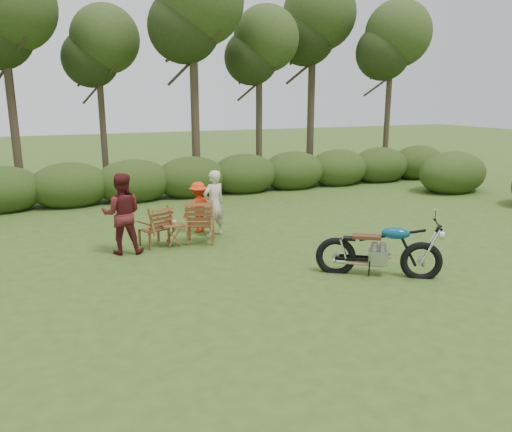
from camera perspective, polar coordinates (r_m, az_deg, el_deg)
name	(u,v)px	position (r m, az deg, el deg)	size (l,w,h in m)	color
ground	(322,281)	(9.70, 7.52, -7.36)	(80.00, 80.00, 0.00)	#314B19
tree_line	(196,85)	(18.25, -6.83, 14.68)	(22.52, 11.62, 8.14)	#33271C
motorcycle	(377,275)	(10.21, 13.65, -6.56)	(2.29, 0.87, 1.31)	#0C739C
lawn_chair_right	(201,242)	(12.12, -6.30, -3.01)	(0.74, 0.74, 1.07)	brown
lawn_chair_left	(155,245)	(12.05, -11.50, -3.32)	(0.66, 0.66, 0.96)	brown
side_table	(173,235)	(11.84, -9.46, -2.18)	(0.51, 0.43, 0.53)	brown
cup	(174,222)	(11.81, -9.40, -0.66)	(0.13, 0.13, 0.10)	beige
adult_a	(215,236)	(12.67, -4.75, -2.24)	(0.61, 0.40, 1.66)	beige
adult_b	(124,253)	(11.65, -14.80, -4.09)	(0.88, 0.69, 1.81)	#521719
child	(199,232)	(13.05, -6.51, -1.80)	(0.85, 0.49, 1.31)	red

